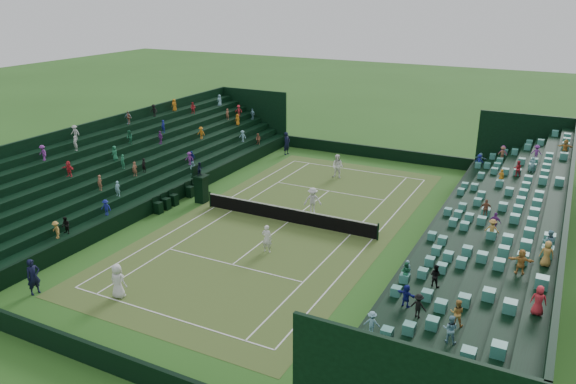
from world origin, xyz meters
name	(u,v)px	position (x,y,z in m)	size (l,w,h in m)	color
ground	(288,222)	(0.00, 0.00, 0.00)	(160.00, 160.00, 0.00)	#29581C
court_surface	(288,222)	(0.00, 0.00, 0.01)	(12.97, 26.77, 0.01)	#326D24
perimeter_wall_north	(373,152)	(0.00, 15.88, 0.50)	(17.17, 0.20, 1.00)	black
perimeter_wall_south	(97,356)	(0.00, -15.88, 0.50)	(17.17, 0.20, 1.00)	black
perimeter_wall_east	(425,241)	(8.48, 0.00, 0.50)	(0.20, 31.77, 1.00)	black
perimeter_wall_west	(177,193)	(-8.48, 0.00, 0.50)	(0.20, 31.77, 1.00)	black
north_grandstand	(507,239)	(12.66, 0.00, 1.55)	(6.60, 32.00, 4.90)	black
south_grandstand	(129,170)	(-12.66, 0.00, 1.55)	(6.60, 32.00, 4.90)	black
tennis_net	(288,214)	(0.00, 0.00, 0.53)	(11.67, 0.10, 1.06)	black
umpire_chair	(201,185)	(-6.82, 0.48, 1.20)	(0.90, 0.90, 2.82)	black
courtside_chairs	(182,195)	(-8.13, 0.04, 0.41)	(0.50, 5.47, 1.08)	black
player_near_west	(118,281)	(-2.97, -11.56, 0.84)	(0.83, 0.54, 1.69)	silver
player_near_east	(267,239)	(0.86, -4.21, 0.80)	(0.58, 0.38, 1.60)	white
player_far_west	(338,166)	(-0.59, 9.43, 0.92)	(0.90, 0.70, 1.84)	white
player_far_east	(313,201)	(0.71, 2.07, 0.87)	(1.12, 0.65, 1.74)	silver
line_judge_north	(287,143)	(-7.01, 13.45, 0.99)	(0.72, 0.47, 1.98)	black
line_judge_south	(33,277)	(-6.73, -13.12, 0.89)	(0.65, 0.43, 1.78)	black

